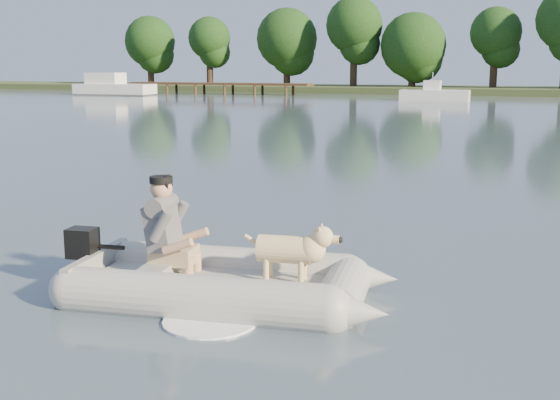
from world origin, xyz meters
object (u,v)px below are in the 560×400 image
at_px(dinghy, 225,245).
at_px(motorboat, 435,87).
at_px(dock, 219,88).
at_px(man, 164,224).
at_px(dog, 285,254).
at_px(cabin_cruiser, 114,84).

bearing_deg(dinghy, motorboat, 88.28).
bearing_deg(dock, dinghy, -63.65).
bearing_deg(man, motorboat, 87.40).
relative_size(dock, motorboat, 3.44).
relative_size(dinghy, motorboat, 0.91).
height_order(dinghy, motorboat, motorboat).
relative_size(dock, dog, 18.59).
bearing_deg(cabin_cruiser, man, -57.02).
bearing_deg(cabin_cruiser, motorboat, -2.28).
bearing_deg(dinghy, man, 175.76).
height_order(dog, motorboat, motorboat).
distance_m(dock, motorboat, 21.45).
distance_m(dinghy, man, 0.75).
distance_m(man, dog, 1.42).
bearing_deg(dog, cabin_cruiser, 118.15).
height_order(man, dog, man).
relative_size(dinghy, man, 4.28).
distance_m(dock, dinghy, 58.45).
distance_m(man, cabin_cruiser, 57.36).
bearing_deg(dinghy, dog, 4.57).
bearing_deg(motorboat, man, -86.30).
height_order(man, motorboat, motorboat).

